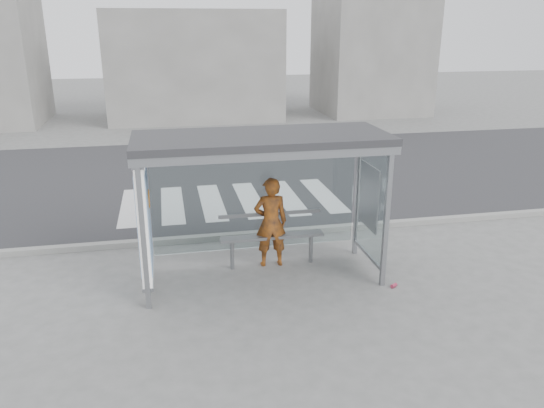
# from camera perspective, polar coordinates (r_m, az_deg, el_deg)

# --- Properties ---
(ground) EXTENTS (80.00, 80.00, 0.00)m
(ground) POSITION_cam_1_polar(r_m,az_deg,el_deg) (9.68, -1.01, -7.91)
(ground) COLOR slate
(ground) RESTS_ON ground
(road) EXTENTS (30.00, 10.00, 0.01)m
(road) POSITION_cam_1_polar(r_m,az_deg,el_deg) (16.18, -5.58, 3.09)
(road) COLOR #2E2E31
(road) RESTS_ON ground
(curb) EXTENTS (30.00, 0.18, 0.12)m
(curb) POSITION_cam_1_polar(r_m,az_deg,el_deg) (11.41, -2.81, -3.33)
(curb) COLOR gray
(curb) RESTS_ON ground
(crosswalk) EXTENTS (5.55, 3.00, 0.00)m
(crosswalk) POSITION_cam_1_polar(r_m,az_deg,el_deg) (13.80, -4.44, 0.35)
(crosswalk) COLOR silver
(crosswalk) RESTS_ON ground
(bus_shelter) EXTENTS (4.25, 1.65, 2.62)m
(bus_shelter) POSITION_cam_1_polar(r_m,az_deg,el_deg) (8.97, -3.49, 3.46)
(bus_shelter) COLOR gray
(bus_shelter) RESTS_ON ground
(building_center) EXTENTS (8.00, 5.00, 5.00)m
(building_center) POSITION_cam_1_polar(r_m,az_deg,el_deg) (26.62, -8.42, 14.56)
(building_center) COLOR slate
(building_center) RESTS_ON ground
(building_right) EXTENTS (5.00, 5.00, 7.00)m
(building_right) POSITION_cam_1_polar(r_m,az_deg,el_deg) (28.55, 10.63, 16.73)
(building_right) COLOR slate
(building_right) RESTS_ON ground
(person) EXTENTS (0.64, 0.43, 1.72)m
(person) POSITION_cam_1_polar(r_m,az_deg,el_deg) (9.84, -0.14, -1.98)
(person) COLOR orange
(person) RESTS_ON ground
(bench) EXTENTS (1.95, 0.33, 1.01)m
(bench) POSITION_cam_1_polar(r_m,az_deg,el_deg) (9.93, -0.02, -3.45)
(bench) COLOR slate
(bench) RESTS_ON ground
(soda_can) EXTENTS (0.14, 0.12, 0.07)m
(soda_can) POSITION_cam_1_polar(r_m,az_deg,el_deg) (9.56, 12.97, -8.55)
(soda_can) COLOR #CC3C5C
(soda_can) RESTS_ON ground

